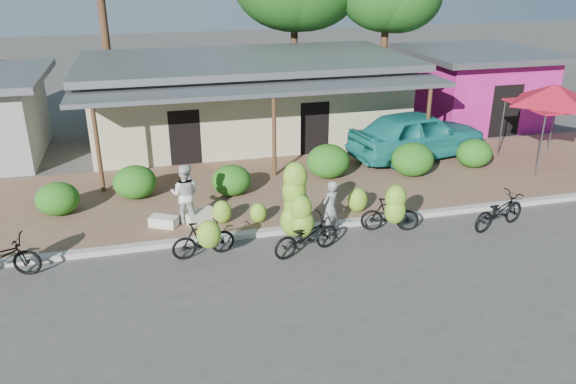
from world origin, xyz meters
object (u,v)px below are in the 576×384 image
bike_center (301,218)px  sack_far (164,221)px  bystander (185,194)px  teal_van (418,134)px  sack_near (201,216)px  bike_left (205,238)px  bike_far_right (499,211)px  red_canopy (554,94)px  vendor (330,208)px  bike_right (392,211)px

bike_center → sack_far: 3.96m
sack_far → bystander: (0.64, 0.10, 0.71)m
sack_far → teal_van: 10.09m
sack_near → bystander: (-0.38, 0.03, 0.70)m
bike_left → bike_far_right: bike_left is taller
teal_van → bystander: bearing=100.7°
bike_center → sack_near: 3.18m
bike_far_right → bystander: (-8.37, 2.28, 0.48)m
red_canopy → bike_center: red_canopy is taller
sack_near → teal_van: 9.12m
bike_left → vendor: 3.48m
sack_near → bystander: bystander is taller
bike_right → teal_van: teal_van is taller
bike_left → bike_far_right: 8.10m
bike_right → teal_van: size_ratio=0.32×
bike_far_right → sack_near: (-7.99, 2.25, -0.23)m
bike_left → bike_center: 2.46m
bike_center → bystander: bearing=35.7°
teal_van → bike_center: bearing=121.8°
bike_left → sack_far: (-0.92, 1.92, -0.32)m
vendor → sack_near: bearing=-54.5°
bike_center → bike_right: bike_center is taller
bike_left → sack_near: 2.01m
red_canopy → bike_left: red_canopy is taller
bystander → bike_right: bearing=-179.3°
bike_left → teal_van: bearing=-64.1°
sack_far → vendor: (4.35, -1.42, 0.52)m
sack_near → teal_van: size_ratio=0.16×
bike_right → teal_van: 6.43m
bike_right → bike_far_right: 3.09m
red_canopy → bystander: red_canopy is taller
bystander → sack_far: bearing=29.1°
red_canopy → vendor: size_ratio=2.24×
vendor → bystander: (-3.71, 1.52, 0.19)m
sack_near → vendor: size_ratio=0.54×
red_canopy → bike_center: 11.11m
sack_far → teal_van: bearing=20.9°
bike_far_right → teal_van: size_ratio=0.38×
bike_center → sack_near: bike_center is taller
bike_right → bystander: bystander is taller
sack_near → sack_far: 1.03m
bike_left → vendor: bearing=-88.9°
bike_center → bike_far_right: (5.66, -0.17, -0.38)m
sack_near → vendor: bearing=-24.1°
bike_far_right → sack_near: 8.30m
bike_left → vendor: vendor is taller
bike_right → sack_far: size_ratio=2.22×
bike_left → bystander: bystander is taller
bike_center → bike_right: bearing=-102.0°
bike_right → bystander: size_ratio=0.98×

